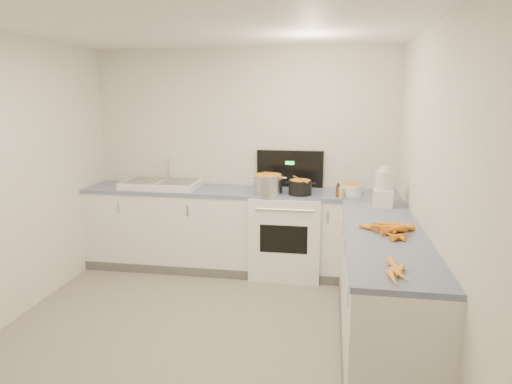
% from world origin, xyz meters
% --- Properties ---
extents(floor, '(3.50, 4.00, 0.00)m').
position_xyz_m(floor, '(0.00, 0.00, 0.00)').
color(floor, gray).
rests_on(floor, ground).
extents(ceiling, '(3.50, 4.00, 0.00)m').
position_xyz_m(ceiling, '(0.00, 0.00, 2.50)').
color(ceiling, silver).
rests_on(ceiling, ground).
extents(wall_back, '(3.50, 0.00, 2.50)m').
position_xyz_m(wall_back, '(0.00, 2.00, 1.25)').
color(wall_back, silver).
rests_on(wall_back, ground).
extents(wall_front, '(3.50, 0.00, 2.50)m').
position_xyz_m(wall_front, '(0.00, -2.00, 1.25)').
color(wall_front, silver).
rests_on(wall_front, ground).
extents(wall_right, '(0.00, 4.00, 2.50)m').
position_xyz_m(wall_right, '(1.75, 0.00, 1.25)').
color(wall_right, silver).
rests_on(wall_right, ground).
extents(counter_back, '(3.50, 0.62, 0.94)m').
position_xyz_m(counter_back, '(0.00, 1.70, 0.47)').
color(counter_back, white).
rests_on(counter_back, ground).
extents(counter_right, '(0.62, 2.20, 0.94)m').
position_xyz_m(counter_right, '(1.45, 0.30, 0.47)').
color(counter_right, white).
rests_on(counter_right, ground).
extents(stove, '(0.76, 0.65, 1.36)m').
position_xyz_m(stove, '(0.55, 1.69, 0.47)').
color(stove, white).
rests_on(stove, ground).
extents(sink, '(0.86, 0.52, 0.31)m').
position_xyz_m(sink, '(-0.90, 1.70, 0.98)').
color(sink, white).
rests_on(sink, counter_back).
extents(steel_pot, '(0.39, 0.39, 0.23)m').
position_xyz_m(steel_pot, '(0.36, 1.53, 1.04)').
color(steel_pot, silver).
rests_on(steel_pot, stove).
extents(black_pot, '(0.32, 0.32, 0.17)m').
position_xyz_m(black_pot, '(0.70, 1.56, 1.01)').
color(black_pot, black).
rests_on(black_pot, stove).
extents(wooden_spoon, '(0.18, 0.36, 0.02)m').
position_xyz_m(wooden_spoon, '(0.70, 1.56, 1.10)').
color(wooden_spoon, '#AD7A47').
rests_on(wooden_spoon, black_pot).
extents(mixing_bowl, '(0.32, 0.32, 0.11)m').
position_xyz_m(mixing_bowl, '(1.23, 1.63, 1.00)').
color(mixing_bowl, white).
rests_on(mixing_bowl, counter_back).
extents(extract_bottle, '(0.05, 0.05, 0.12)m').
position_xyz_m(extract_bottle, '(1.10, 1.52, 1.00)').
color(extract_bottle, '#593319').
rests_on(extract_bottle, counter_back).
extents(spice_jar, '(0.05, 0.05, 0.09)m').
position_xyz_m(spice_jar, '(1.13, 1.49, 0.98)').
color(spice_jar, '#E5B266').
rests_on(spice_jar, counter_back).
extents(food_processor, '(0.21, 0.25, 0.38)m').
position_xyz_m(food_processor, '(1.52, 1.18, 1.10)').
color(food_processor, white).
rests_on(food_processor, counter_right).
extents(carrot_pile, '(0.44, 0.40, 0.09)m').
position_xyz_m(carrot_pile, '(1.50, 0.29, 0.97)').
color(carrot_pile, orange).
rests_on(carrot_pile, counter_right).
extents(peeled_carrots, '(0.13, 0.42, 0.04)m').
position_xyz_m(peeled_carrots, '(1.42, -0.56, 0.96)').
color(peeled_carrots, orange).
rests_on(peeled_carrots, counter_right).
extents(peelings, '(0.25, 0.24, 0.01)m').
position_xyz_m(peelings, '(-1.10, 1.71, 1.02)').
color(peelings, tan).
rests_on(peelings, sink).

